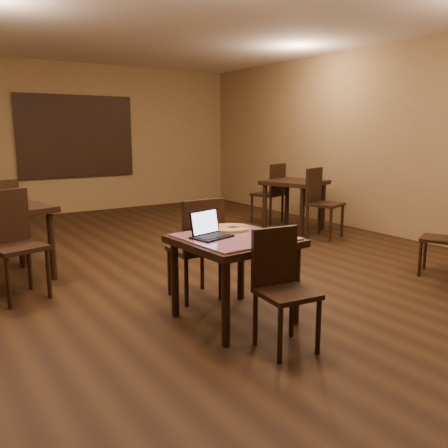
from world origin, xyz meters
TOP-DOWN VIEW (x-y plane):
  - ground at (0.00, 0.00)m, footprint 10.00×10.00m
  - wall_back at (0.00, 5.00)m, footprint 8.00×0.02m
  - wall_right at (4.00, 0.00)m, footprint 0.02×10.00m
  - ceiling at (0.00, 0.00)m, footprint 8.00×10.00m
  - mural at (0.50, 4.96)m, footprint 2.34×0.05m
  - tiled_table at (-0.11, -1.55)m, footprint 0.97×0.97m
  - chair_main_near at (-0.10, -2.17)m, footprint 0.44×0.44m
  - chair_main_far at (-0.11, -0.94)m, footprint 0.46×0.46m
  - laptop at (-0.31, -1.45)m, footprint 0.37×0.33m
  - plate at (0.11, -1.73)m, footprint 0.27×0.27m
  - pizza_slice at (0.11, -1.73)m, footprint 0.21×0.21m
  - pizza_pan at (0.01, -1.31)m, footprint 0.39×0.39m
  - pizza_whole at (0.01, -1.31)m, footprint 0.36×0.36m
  - spatula at (0.03, -1.33)m, footprint 0.14×0.24m
  - napkin_roll at (0.29, -1.69)m, footprint 0.06×0.17m
  - other_table_a at (3.00, 1.15)m, footprint 1.13×1.13m
  - other_table_a_chair_near at (2.97, 0.52)m, footprint 0.59×0.59m
  - other_table_a_chair_far at (3.03, 1.79)m, footprint 0.59×0.59m
  - other_table_b at (-1.58, 0.80)m, footprint 1.09×1.09m
  - other_table_b_chair_near at (-1.61, 0.17)m, footprint 0.57×0.57m
  - other_table_c_chair_far at (2.67, -1.83)m, footprint 0.51×0.51m

SIDE VIEW (x-z plane):
  - ground at x=0.00m, z-range 0.00..0.00m
  - other_table_c_chair_far at x=2.67m, z-range 0.06..0.95m
  - chair_main_near at x=-0.10m, z-range 0.06..0.99m
  - chair_main_far at x=-0.11m, z-range 0.07..1.09m
  - other_table_b_chair_near at x=-1.61m, z-range 0.07..1.15m
  - other_table_a_chair_near at x=2.97m, z-range 0.07..1.16m
  - other_table_a_chair_far at x=3.03m, z-range 0.07..1.16m
  - tiled_table at x=-0.11m, z-range 0.28..1.04m
  - other_table_b at x=-1.58m, z-range 0.28..1.11m
  - other_table_a at x=3.00m, z-range 0.28..1.12m
  - pizza_pan at x=0.01m, z-range 0.76..0.77m
  - plate at x=0.11m, z-range 0.76..0.78m
  - napkin_roll at x=0.29m, z-range 0.76..0.80m
  - pizza_whole at x=0.01m, z-range 0.77..0.79m
  - pizza_slice at x=0.11m, z-range 0.78..0.79m
  - spatula at x=0.03m, z-range 0.79..0.79m
  - laptop at x=-0.31m, z-range 0.71..0.93m
  - wall_back at x=0.00m, z-range 0.00..3.00m
  - wall_right at x=4.00m, z-range 0.00..3.00m
  - mural at x=0.50m, z-range 0.73..2.37m
  - ceiling at x=0.00m, z-range 2.99..3.01m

